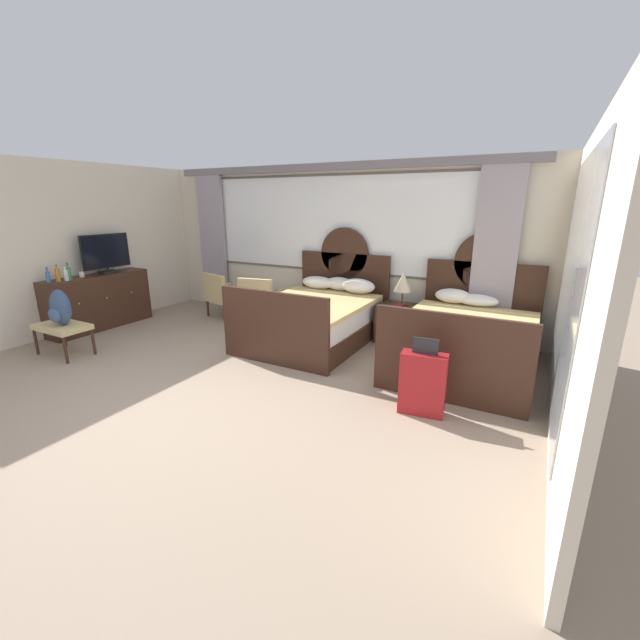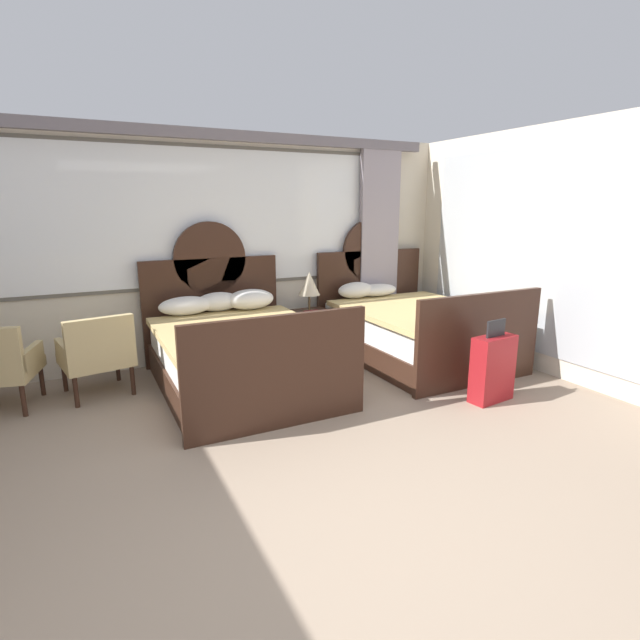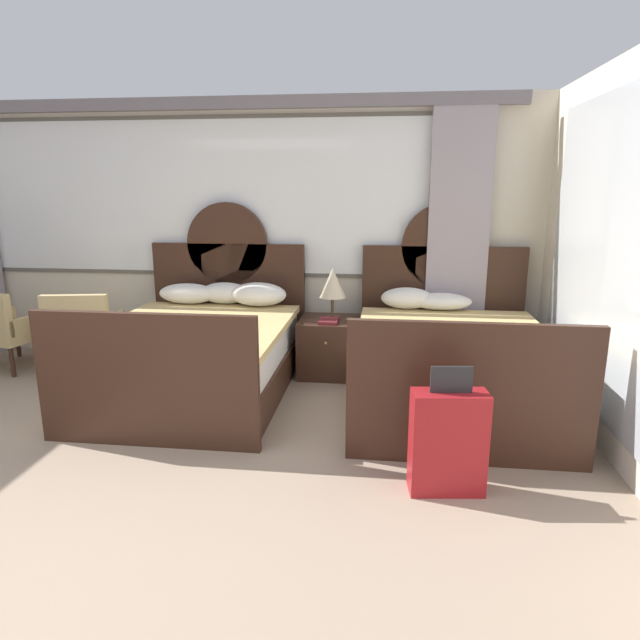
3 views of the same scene
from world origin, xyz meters
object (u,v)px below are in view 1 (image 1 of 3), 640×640
at_px(nightstand_between_beds, 398,323).
at_px(bed_near_mirror, 466,340).
at_px(bed_near_window, 316,317).
at_px(book_on_nightstand, 397,306).
at_px(luggage_bench, 62,328).
at_px(suitcase_on_floor, 423,383).
at_px(bottle_soda_green, 69,273).
at_px(backpack_on_bench, 60,308).
at_px(bottle_water_clear, 66,275).
at_px(tv_flatscreen, 106,253).
at_px(dresser_minibar, 99,302).
at_px(table_lamp_on_nightstand, 403,283).
at_px(armchair_by_window_centre, 223,294).
at_px(bottle_liquor_amber, 58,275).
at_px(cup_on_dresser, 82,274).
at_px(armchair_by_window_left, 260,299).
at_px(bottle_spirit_blue, 48,277).

bearing_deg(nightstand_between_beds, bed_near_mirror, -29.48).
bearing_deg(bed_near_window, book_on_nightstand, 23.84).
xyz_separation_m(luggage_bench, suitcase_on_floor, (4.85, 0.75, -0.06)).
xyz_separation_m(bed_near_window, bottle_soda_green, (-3.45, -1.64, 0.63)).
relative_size(book_on_nightstand, backpack_on_bench, 0.52).
height_order(nightstand_between_beds, book_on_nightstand, book_on_nightstand).
height_order(book_on_nightstand, backpack_on_bench, backpack_on_bench).
bearing_deg(bottle_soda_green, bottle_water_clear, -89.31).
bearing_deg(tv_flatscreen, dresser_minibar, -95.72).
xyz_separation_m(table_lamp_on_nightstand, armchair_by_window_centre, (-3.30, -0.31, -0.46)).
bearing_deg(luggage_bench, bed_near_mirror, 23.80).
bearing_deg(tv_flatscreen, bed_near_mirror, 8.95).
distance_m(bottle_liquor_amber, suitcase_on_floor, 5.59).
xyz_separation_m(nightstand_between_beds, bottle_liquor_amber, (-4.60, -2.39, 0.73)).
height_order(table_lamp_on_nightstand, book_on_nightstand, table_lamp_on_nightstand).
bearing_deg(backpack_on_bench, bottle_liquor_amber, 148.56).
distance_m(bed_near_window, backpack_on_bench, 3.55).
distance_m(armchair_by_window_centre, luggage_bench, 2.67).
bearing_deg(bed_near_mirror, backpack_on_bench, -155.88).
height_order(dresser_minibar, armchair_by_window_centre, dresser_minibar).
xyz_separation_m(cup_on_dresser, armchair_by_window_left, (2.24, 1.73, -0.51)).
xyz_separation_m(bottle_liquor_amber, bottle_water_clear, (0.03, 0.10, -0.01)).
height_order(bed_near_mirror, cup_on_dresser, bed_near_mirror).
xyz_separation_m(bed_near_window, dresser_minibar, (-3.55, -1.16, 0.07)).
bearing_deg(bed_near_window, cup_on_dresser, -158.96).
bearing_deg(armchair_by_window_centre, bottle_spirit_blue, -120.59).
relative_size(dresser_minibar, armchair_by_window_left, 2.06).
bearing_deg(armchair_by_window_centre, table_lamp_on_nightstand, 5.37).
relative_size(nightstand_between_beds, armchair_by_window_left, 0.73).
bearing_deg(tv_flatscreen, bed_near_window, 14.64).
height_order(bed_near_window, bottle_liquor_amber, bed_near_window).
height_order(dresser_minibar, bottle_spirit_blue, bottle_spirit_blue).
bearing_deg(bottle_soda_green, suitcase_on_floor, 1.64).
relative_size(bottle_liquor_amber, backpack_on_bench, 0.51).
relative_size(bottle_liquor_amber, cup_on_dresser, 2.34).
relative_size(bed_near_mirror, backpack_on_bench, 4.36).
height_order(book_on_nightstand, suitcase_on_floor, suitcase_on_floor).
xyz_separation_m(tv_flatscreen, bottle_spirit_blue, (0.01, -0.99, -0.24)).
bearing_deg(cup_on_dresser, luggage_bench, -48.05).
bearing_deg(bottle_water_clear, cup_on_dresser, 109.35).
distance_m(bed_near_mirror, table_lamp_on_nightstand, 1.39).
bearing_deg(cup_on_dresser, bed_near_window, 21.04).
bearing_deg(bottle_spirit_blue, tv_flatscreen, 90.83).
distance_m(bed_near_mirror, bottle_spirit_blue, 6.07).
bearing_deg(bottle_liquor_amber, cup_on_dresser, 100.44).
height_order(bottle_liquor_amber, luggage_bench, bottle_liquor_amber).
bearing_deg(armchair_by_window_centre, armchair_by_window_left, -0.06).
height_order(bottle_spirit_blue, backpack_on_bench, bottle_spirit_blue).
xyz_separation_m(dresser_minibar, armchair_by_window_centre, (1.38, 1.52, -0.01)).
distance_m(armchair_by_window_centre, suitcase_on_floor, 4.61).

